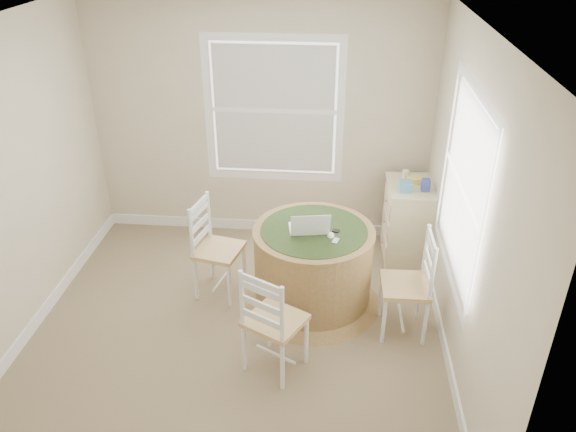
# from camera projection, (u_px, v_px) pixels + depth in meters

# --- Properties ---
(room) EXTENTS (3.64, 3.64, 2.64)m
(room) POSITION_uv_depth(u_px,v_px,m) (254.00, 193.00, 4.48)
(room) COLOR #8F7D5B
(room) RESTS_ON ground
(round_table) EXTENTS (1.28, 1.28, 0.79)m
(round_table) POSITION_uv_depth(u_px,v_px,m) (313.00, 263.00, 5.15)
(round_table) COLOR #A37849
(round_table) RESTS_ON ground
(chair_left) EXTENTS (0.48, 0.50, 0.95)m
(chair_left) POSITION_uv_depth(u_px,v_px,m) (219.00, 250.00, 5.27)
(chair_left) COLOR white
(chair_left) RESTS_ON ground
(chair_near) EXTENTS (0.56, 0.55, 0.95)m
(chair_near) POSITION_uv_depth(u_px,v_px,m) (275.00, 320.00, 4.37)
(chair_near) COLOR white
(chair_near) RESTS_ON ground
(chair_right) EXTENTS (0.41, 0.43, 0.95)m
(chair_right) POSITION_uv_depth(u_px,v_px,m) (405.00, 285.00, 4.77)
(chair_right) COLOR white
(chair_right) RESTS_ON ground
(laptop) EXTENTS (0.39, 0.35, 0.24)m
(laptop) POSITION_uv_depth(u_px,v_px,m) (309.00, 228.00, 4.95)
(laptop) COLOR white
(laptop) RESTS_ON round_table
(mouse) EXTENTS (0.09, 0.11, 0.03)m
(mouse) POSITION_uv_depth(u_px,v_px,m) (331.00, 235.00, 4.88)
(mouse) COLOR white
(mouse) RESTS_ON round_table
(phone) EXTENTS (0.07, 0.10, 0.02)m
(phone) POSITION_uv_depth(u_px,v_px,m) (336.00, 241.00, 4.81)
(phone) COLOR #B7BABF
(phone) RESTS_ON round_table
(keys) EXTENTS (0.07, 0.06, 0.02)m
(keys) POSITION_uv_depth(u_px,v_px,m) (336.00, 231.00, 4.95)
(keys) COLOR black
(keys) RESTS_ON round_table
(corner_chest) EXTENTS (0.51, 0.65, 0.85)m
(corner_chest) POSITION_uv_depth(u_px,v_px,m) (407.00, 222.00, 5.84)
(corner_chest) COLOR beige
(corner_chest) RESTS_ON ground
(tissue_box) EXTENTS (0.12, 0.12, 0.10)m
(tissue_box) POSITION_uv_depth(u_px,v_px,m) (405.00, 187.00, 5.48)
(tissue_box) COLOR #5396BF
(tissue_box) RESTS_ON corner_chest
(box_yellow) EXTENTS (0.15, 0.10, 0.06)m
(box_yellow) POSITION_uv_depth(u_px,v_px,m) (415.00, 180.00, 5.66)
(box_yellow) COLOR #F0CF54
(box_yellow) RESTS_ON corner_chest
(box_blue) EXTENTS (0.08, 0.08, 0.12)m
(box_blue) POSITION_uv_depth(u_px,v_px,m) (427.00, 186.00, 5.48)
(box_blue) COLOR #3541A0
(box_blue) RESTS_ON corner_chest
(cup_cream) EXTENTS (0.07, 0.07, 0.09)m
(cup_cream) POSITION_uv_depth(u_px,v_px,m) (405.00, 174.00, 5.76)
(cup_cream) COLOR beige
(cup_cream) RESTS_ON corner_chest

